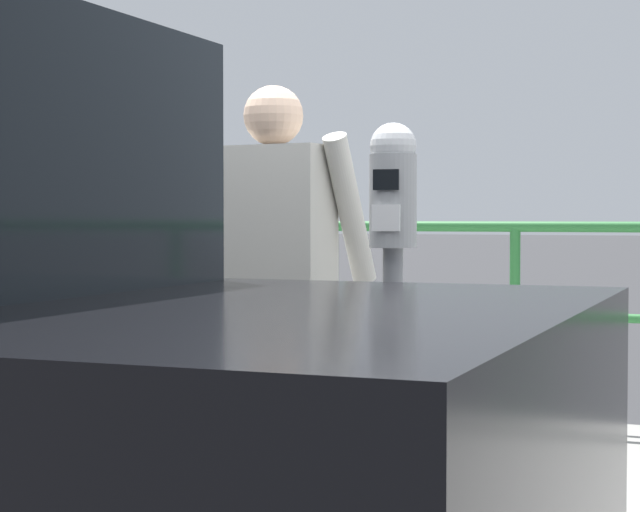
{
  "coord_description": "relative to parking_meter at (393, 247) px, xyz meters",
  "views": [
    {
      "loc": [
        1.38,
        -3.25,
        1.33
      ],
      "look_at": [
        -0.15,
        0.53,
        1.19
      ],
      "focal_mm": 63.27,
      "sensor_mm": 36.0,
      "label": 1
    }
  ],
  "objects": [
    {
      "name": "parking_meter",
      "position": [
        0.0,
        0.0,
        0.0
      ],
      "size": [
        0.16,
        0.17,
        1.5
      ],
      "rotation": [
        0.0,
        0.0,
        3.18
      ],
      "color": "slate",
      "rests_on": "sidewalk_curb"
    },
    {
      "name": "background_railing",
      "position": [
        -0.16,
        2.7,
        -0.25
      ],
      "size": [
        24.06,
        0.06,
        1.15
      ],
      "color": "#2D7A38",
      "rests_on": "sidewalk_curb"
    },
    {
      "name": "pedestrian_at_meter",
      "position": [
        -0.51,
        0.13,
        -0.13
      ],
      "size": [
        0.63,
        0.39,
        1.66
      ],
      "rotation": [
        0.0,
        0.0,
        -0.1
      ],
      "color": "slate",
      "rests_on": "sidewalk_curb"
    },
    {
      "name": "sidewalk_curb",
      "position": [
        -0.16,
        1.22,
        -1.15
      ],
      "size": [
        36.0,
        3.31,
        0.15
      ],
      "primitive_type": "cube",
      "color": "gray",
      "rests_on": "ground"
    }
  ]
}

